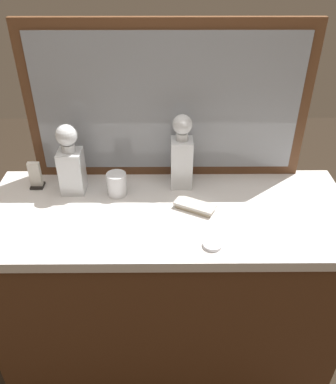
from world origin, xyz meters
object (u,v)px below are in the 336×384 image
at_px(crystal_decanter_left, 71,166).
at_px(crystal_decanter_center, 182,158).
at_px(napkin_holder, 36,177).
at_px(porcelain_dish, 212,245).
at_px(crystal_tumbler_far_left, 117,185).
at_px(silver_brush_center, 195,206).

xyz_separation_m(crystal_decanter_left, crystal_decanter_center, (0.42, 0.04, 0.01)).
xyz_separation_m(crystal_decanter_center, napkin_holder, (-0.57, -0.01, -0.07)).
height_order(crystal_decanter_left, porcelain_dish, crystal_decanter_left).
distance_m(crystal_decanter_left, crystal_decanter_center, 0.42).
bearing_deg(porcelain_dish, crystal_tumbler_far_left, 138.15).
bearing_deg(silver_brush_center, crystal_tumbler_far_left, 161.19).
xyz_separation_m(crystal_decanter_left, silver_brush_center, (0.46, -0.13, -0.10)).
relative_size(crystal_tumbler_far_left, silver_brush_center, 0.57).
bearing_deg(crystal_decanter_center, porcelain_dish, -76.36).
bearing_deg(crystal_decanter_left, napkin_holder, 169.99).
relative_size(silver_brush_center, porcelain_dish, 2.56).
distance_m(silver_brush_center, porcelain_dish, 0.21).
bearing_deg(silver_brush_center, porcelain_dish, -77.50).
height_order(crystal_decanter_left, crystal_tumbler_far_left, crystal_decanter_left).
xyz_separation_m(crystal_tumbler_far_left, napkin_holder, (-0.32, 0.05, 0.01)).
bearing_deg(napkin_holder, porcelain_dish, -28.36).
bearing_deg(crystal_tumbler_far_left, crystal_decanter_left, 170.85).
bearing_deg(crystal_decanter_left, silver_brush_center, -15.35).
relative_size(crystal_tumbler_far_left, napkin_holder, 0.83).
bearing_deg(crystal_tumbler_far_left, napkin_holder, 170.44).
bearing_deg(silver_brush_center, napkin_holder, 165.96).
height_order(crystal_tumbler_far_left, silver_brush_center, crystal_tumbler_far_left).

